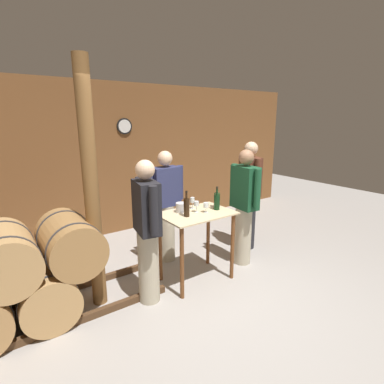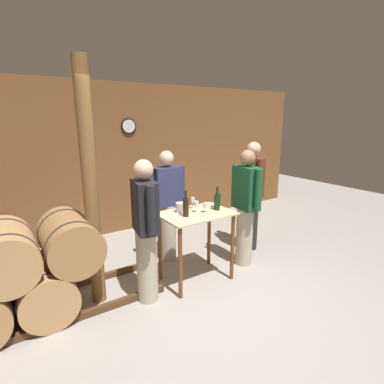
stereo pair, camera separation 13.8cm
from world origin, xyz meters
name	(u,v)px [view 1 (the left image)]	position (x,y,z in m)	size (l,w,h in m)	color
ground_plane	(229,305)	(0.00, 0.00, 0.00)	(14.00, 14.00, 0.00)	#9E9993
back_wall	(121,160)	(0.00, 2.95, 1.35)	(8.40, 0.08, 2.70)	brown
tasting_table	(197,229)	(0.04, 0.69, 0.71)	(0.91, 0.63, 0.92)	beige
wooden_post	(91,190)	(-1.18, 0.93, 1.35)	(0.16, 0.16, 2.70)	brown
wine_bottle_far_left	(187,207)	(-0.14, 0.64, 1.05)	(0.07, 0.07, 0.32)	black
wine_bottle_left	(217,201)	(0.34, 0.65, 1.03)	(0.08, 0.08, 0.30)	black
wine_bottle_center	(217,200)	(0.40, 0.72, 1.03)	(0.08, 0.08, 0.29)	#193819
wine_glass_near_left	(196,204)	(0.05, 0.71, 1.03)	(0.06, 0.06, 0.14)	silver
wine_glass_near_center	(192,200)	(0.11, 0.87, 1.03)	(0.06, 0.06, 0.15)	silver
wine_glass_near_right	(206,205)	(0.15, 0.63, 1.02)	(0.07, 0.07, 0.13)	silver
ice_bucket	(181,207)	(-0.10, 0.83, 0.98)	(0.14, 0.14, 0.12)	silver
person_host	(166,204)	(0.02, 1.41, 0.87)	(0.59, 0.24, 1.64)	#B7AD93
person_visitor_with_scarf	(249,193)	(1.32, 1.02, 0.92)	(0.34, 0.56, 1.74)	#232328
person_visitor_bearded	(147,230)	(-0.69, 0.62, 0.88)	(0.29, 0.58, 1.66)	#B7AD93
person_visitor_near_door	(244,205)	(0.87, 0.67, 0.88)	(0.25, 0.59, 1.67)	#B7AD93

